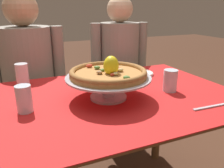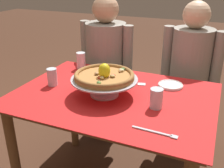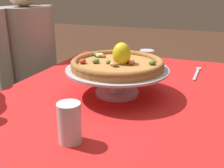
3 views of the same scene
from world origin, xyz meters
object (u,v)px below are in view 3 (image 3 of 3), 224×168
object	(u,v)px
pizza	(117,63)
diner_right	(32,81)
water_glass_side_right	(146,63)
side_plate	(90,64)
water_glass_side_left	(70,125)
pizza_stand	(117,75)
sugar_packet	(83,75)
dinner_fork	(197,73)

from	to	relation	value
pizza	diner_right	size ratio (longest dim) A/B	0.28
water_glass_side_right	side_plate	bearing A→B (deg)	87.31
water_glass_side_left	pizza_stand	bearing A→B (deg)	-0.00
sugar_packet	pizza_stand	bearing A→B (deg)	-124.38
water_glass_side_left	side_plate	world-z (taller)	water_glass_side_left
pizza_stand	water_glass_side_right	bearing A→B (deg)	-6.33
pizza_stand	sugar_packet	size ratio (longest dim) A/B	7.78
pizza	diner_right	world-z (taller)	diner_right
side_plate	sugar_packet	bearing A→B (deg)	-165.08
pizza	dinner_fork	distance (m)	0.49
dinner_fork	sugar_packet	world-z (taller)	dinner_fork
side_plate	water_glass_side_right	bearing A→B (deg)	-92.69
sugar_packet	diner_right	xyz separation A→B (m)	(0.24, 0.49, -0.17)
side_plate	diner_right	xyz separation A→B (m)	(0.06, 0.44, -0.17)
pizza_stand	water_glass_side_left	distance (m)	0.37
dinner_fork	sugar_packet	distance (m)	0.55
water_glass_side_left	sugar_packet	distance (m)	0.57
dinner_fork	side_plate	bearing A→B (deg)	95.47
dinner_fork	sugar_packet	size ratio (longest dim) A/B	4.32
diner_right	sugar_packet	bearing A→B (deg)	-116.03
water_glass_side_right	sugar_packet	distance (m)	0.31
diner_right	water_glass_side_right	bearing A→B (deg)	-95.79
water_glass_side_right	pizza	bearing A→B (deg)	173.70
dinner_fork	diner_right	bearing A→B (deg)	89.46
pizza	sugar_packet	xyz separation A→B (m)	(0.16, 0.23, -0.12)
water_glass_side_right	water_glass_side_left	distance (m)	0.69
water_glass_side_right	sugar_packet	world-z (taller)	water_glass_side_right
water_glass_side_right	dinner_fork	bearing A→B (deg)	-74.10
water_glass_side_left	dinner_fork	size ratio (longest dim) A/B	0.52
dinner_fork	water_glass_side_left	bearing A→B (deg)	160.15
pizza_stand	sugar_packet	world-z (taller)	pizza_stand
dinner_fork	diner_right	xyz separation A→B (m)	(0.01, 0.99, -0.17)
dinner_fork	diner_right	world-z (taller)	diner_right
water_glass_side_right	dinner_fork	distance (m)	0.25
water_glass_side_left	diner_right	size ratio (longest dim) A/B	0.09
pizza_stand	water_glass_side_right	world-z (taller)	water_glass_side_right
pizza_stand	dinner_fork	world-z (taller)	pizza_stand
pizza	side_plate	size ratio (longest dim) A/B	2.20
pizza_stand	side_plate	bearing A→B (deg)	39.67
water_glass_side_left	side_plate	distance (m)	0.75
pizza	water_glass_side_left	xyz separation A→B (m)	(-0.37, 0.00, -0.08)
side_plate	dinner_fork	world-z (taller)	side_plate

